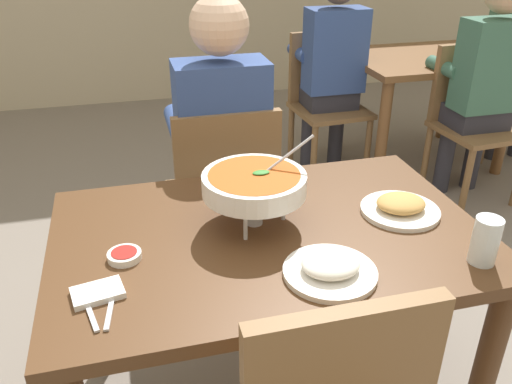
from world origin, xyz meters
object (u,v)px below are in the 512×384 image
object	(u,v)px
sauce_dish	(124,255)
patron_bg_left	(484,77)
patron_bg_middle	(332,61)
chair_bg_middle	(325,95)
curry_bowl	(254,184)
drink_glass	(485,243)
dining_table_far	(424,76)
rice_plate	(330,268)
dining_table_main	(269,263)
appetizer_plate	(401,208)
diner_main	(221,139)
chair_diner_main	(224,194)
chair_bg_left	(470,113)

from	to	relation	value
sauce_dish	patron_bg_left	size ratio (longest dim) A/B	0.07
patron_bg_middle	chair_bg_middle	bearing A→B (deg)	96.57
curry_bowl	drink_glass	world-z (taller)	curry_bowl
curry_bowl	patron_bg_middle	world-z (taller)	patron_bg_middle
curry_bowl	patron_bg_left	world-z (taller)	patron_bg_left
dining_table_far	chair_bg_middle	size ratio (longest dim) A/B	1.11
curry_bowl	rice_plate	size ratio (longest dim) A/B	1.39
dining_table_main	dining_table_far	size ratio (longest dim) A/B	1.23
drink_glass	chair_bg_middle	size ratio (longest dim) A/B	0.14
dining_table_far	chair_bg_middle	xyz separation A→B (m)	(-0.67, 0.07, -0.10)
dining_table_far	sauce_dish	bearing A→B (deg)	-137.04
appetizer_plate	dining_table_far	xyz separation A→B (m)	(1.17, 1.82, -0.15)
diner_main	chair_diner_main	bearing A→B (deg)	-90.00
chair_diner_main	dining_table_far	world-z (taller)	chair_diner_main
dining_table_main	rice_plate	distance (m)	0.29
sauce_dish	patron_bg_middle	size ratio (longest dim) A/B	0.07
appetizer_plate	patron_bg_middle	bearing A→B (deg)	74.54
patron_bg_left	patron_bg_middle	size ratio (longest dim) A/B	1.00
chair_bg_middle	patron_bg_middle	bearing A→B (deg)	-83.43
diner_main	patron_bg_left	distance (m)	1.71
dining_table_far	patron_bg_middle	distance (m)	0.68
chair_diner_main	chair_bg_left	bearing A→B (deg)	21.41
diner_main	curry_bowl	world-z (taller)	diner_main
dining_table_far	chair_bg_left	size ratio (longest dim) A/B	1.11
curry_bowl	chair_bg_left	bearing A→B (deg)	37.61
sauce_dish	drink_glass	world-z (taller)	drink_glass
diner_main	rice_plate	world-z (taller)	diner_main
chair_diner_main	diner_main	xyz separation A→B (m)	(0.00, 0.03, 0.24)
curry_bowl	dining_table_far	world-z (taller)	curry_bowl
dining_table_main	appetizer_plate	size ratio (longest dim) A/B	5.14
drink_glass	patron_bg_middle	size ratio (longest dim) A/B	0.10
diner_main	drink_glass	bearing A→B (deg)	-63.70
patron_bg_middle	dining_table_far	bearing A→B (deg)	-0.17
diner_main	drink_glass	distance (m)	1.13
chair_diner_main	chair_bg_middle	xyz separation A→B (m)	(0.91, 1.19, 0.00)
appetizer_plate	patron_bg_left	bearing A→B (deg)	46.54
rice_plate	chair_diner_main	bearing A→B (deg)	95.66
dining_table_far	rice_plate	bearing A→B (deg)	-125.95
diner_main	sauce_dish	xyz separation A→B (m)	(-0.41, -0.76, 0.01)
drink_glass	curry_bowl	bearing A→B (deg)	147.36
dining_table_main	dining_table_far	xyz separation A→B (m)	(1.58, 1.82, -0.02)
appetizer_plate	chair_bg_middle	distance (m)	1.97
dining_table_main	sauce_dish	size ratio (longest dim) A/B	13.71
appetizer_plate	patron_bg_middle	world-z (taller)	patron_bg_middle
chair_bg_middle	chair_diner_main	bearing A→B (deg)	-127.44
appetizer_plate	drink_glass	distance (m)	0.30
rice_plate	patron_bg_left	bearing A→B (deg)	44.59
dining_table_far	patron_bg_left	xyz separation A→B (m)	(0.03, -0.55, 0.14)
chair_bg_middle	dining_table_far	bearing A→B (deg)	-5.58
chair_diner_main	diner_main	size ratio (longest dim) A/B	0.69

